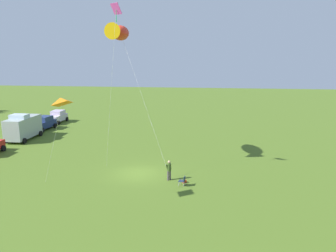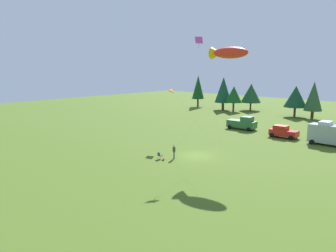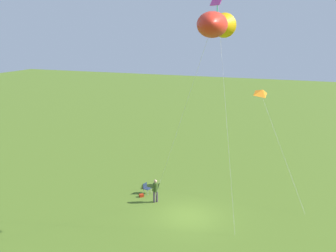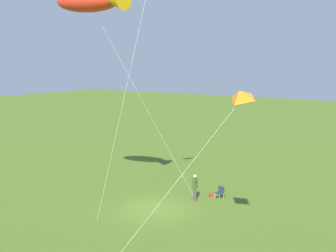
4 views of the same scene
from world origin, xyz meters
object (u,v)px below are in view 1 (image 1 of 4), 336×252
Objects in this scene: folding_chair at (183,180)px; car_silver_compact at (57,117)px; backpack_on_grass at (184,181)px; van_motorhome_grey at (23,127)px; kite_diamond_rainbow at (116,16)px; kite_large_fish at (119,33)px; car_navy_hatch at (43,123)px; person_kite_flyer at (169,169)px; kite_delta_orange at (60,101)px.

car_silver_compact is at bearing -35.41° from folding_chair.
van_motorhome_grey reaches higher than backpack_on_grass.
kite_diamond_rainbow reaches higher than folding_chair.
kite_diamond_rainbow is at bearing -142.62° from car_silver_compact.
kite_large_fish is (-7.65, -14.89, 10.84)m from van_motorhome_grey.
van_motorhome_grey is 5.60m from car_navy_hatch.
van_motorhome_grey is 1.28× the size of car_silver_compact.
folding_chair is 0.81m from backpack_on_grass.
person_kite_flyer is 22.98m from van_motorhome_grey.
kite_delta_orange is (-6.37, 2.09, -5.99)m from kite_diamond_rainbow.
car_navy_hatch reaches higher than person_kite_flyer.
van_motorhome_grey is 22.55m from kite_diamond_rainbow.
car_navy_hatch is (17.42, 21.58, 0.84)m from backpack_on_grass.
kite_delta_orange is at bearing 172.04° from kite_large_fish.
person_kite_flyer is 0.32× the size of van_motorhome_grey.
kite_delta_orange is (-6.08, 6.42, 6.52)m from person_kite_flyer.
kite_diamond_rainbow reaches higher than car_navy_hatch.
kite_large_fish is at bearing -26.66° from folding_chair.
kite_delta_orange reaches higher than van_motorhome_grey.
folding_chair is at bearing -57.49° from kite_delta_orange.
kite_diamond_rainbow is at bearing -168.31° from kite_large_fish.
backpack_on_grass is 12.14m from kite_delta_orange.
folding_chair is 2.56× the size of backpack_on_grass.
folding_chair is 0.06× the size of kite_diamond_rainbow.
kite_diamond_rainbow reaches higher than van_motorhome_grey.
kite_large_fish is 3.70m from kite_diamond_rainbow.
kite_delta_orange is at bearing 43.83° from folding_chair.
kite_large_fish is (-13.20, -15.18, 11.53)m from car_navy_hatch.
kite_large_fish is (4.22, 6.40, 12.37)m from backpack_on_grass.
person_kite_flyer is 2.12× the size of folding_chair.
car_silver_compact reaches higher than person_kite_flyer.
car_navy_hatch reaches higher than folding_chair.
car_navy_hatch is (16.96, 20.23, -0.07)m from person_kite_flyer.
kite_large_fish reaches higher than folding_chair.
backpack_on_grass is at bearing 60.70° from van_motorhome_grey.
kite_diamond_rainbow is at bearing -18.21° from kite_delta_orange.
van_motorhome_grey reaches higher than car_navy_hatch.
folding_chair is at bearing 173.71° from backpack_on_grass.
backpack_on_grass is 27.74m from car_navy_hatch.
kite_delta_orange is (-23.04, -13.80, 6.60)m from car_navy_hatch.
backpack_on_grass is 14.55m from kite_large_fish.
person_kite_flyer is at bearing -93.82° from kite_diamond_rainbow.
kite_large_fish is at bearing 62.65° from van_motorhome_grey.
kite_large_fish is 11.09m from kite_delta_orange.
kite_large_fish is at bearing -7.96° from kite_delta_orange.
kite_diamond_rainbow is (-11.12, -15.61, 11.89)m from van_motorhome_grey.
backpack_on_grass is at bearing -135.09° from car_silver_compact.
person_kite_flyer is 0.22× the size of kite_delta_orange.
person_kite_flyer is at bearing -122.40° from car_navy_hatch.
person_kite_flyer is at bearing -126.69° from kite_large_fish.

